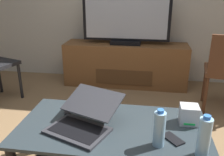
{
  "coord_description": "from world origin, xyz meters",
  "views": [
    {
      "loc": [
        0.35,
        -1.36,
        1.32
      ],
      "look_at": [
        0.05,
        0.54,
        0.6
      ],
      "focal_mm": 39.4,
      "sensor_mm": 36.0,
      "label": 1
    }
  ],
  "objects_px": {
    "coffee_table": "(112,143)",
    "router_box": "(189,115)",
    "media_cabinet": "(125,64)",
    "water_bottle_far": "(159,129)",
    "water_bottle_near": "(204,137)",
    "television": "(126,20)",
    "cell_phone": "(173,139)",
    "tv_remote": "(67,110)",
    "laptop": "(84,118)"
  },
  "relations": [
    {
      "from": "coffee_table",
      "to": "router_box",
      "type": "bearing_deg",
      "value": 13.13
    },
    {
      "from": "media_cabinet",
      "to": "water_bottle_far",
      "type": "bearing_deg",
      "value": -78.92
    },
    {
      "from": "router_box",
      "to": "water_bottle_near",
      "type": "xyz_separation_m",
      "value": [
        0.03,
        -0.34,
        0.05
      ]
    },
    {
      "from": "television",
      "to": "coffee_table",
      "type": "bearing_deg",
      "value": -86.92
    },
    {
      "from": "cell_phone",
      "to": "tv_remote",
      "type": "bearing_deg",
      "value": 123.29
    },
    {
      "from": "water_bottle_far",
      "to": "cell_phone",
      "type": "relative_size",
      "value": 1.66
    },
    {
      "from": "water_bottle_near",
      "to": "cell_phone",
      "type": "distance_m",
      "value": 0.22
    },
    {
      "from": "media_cabinet",
      "to": "laptop",
      "type": "height_order",
      "value": "laptop"
    },
    {
      "from": "media_cabinet",
      "to": "cell_phone",
      "type": "bearing_deg",
      "value": -76.05
    },
    {
      "from": "media_cabinet",
      "to": "router_box",
      "type": "relative_size",
      "value": 12.94
    },
    {
      "from": "water_bottle_near",
      "to": "tv_remote",
      "type": "distance_m",
      "value": 0.98
    },
    {
      "from": "coffee_table",
      "to": "television",
      "type": "bearing_deg",
      "value": 93.08
    },
    {
      "from": "television",
      "to": "water_bottle_far",
      "type": "distance_m",
      "value": 2.07
    },
    {
      "from": "media_cabinet",
      "to": "television",
      "type": "height_order",
      "value": "television"
    },
    {
      "from": "coffee_table",
      "to": "cell_phone",
      "type": "bearing_deg",
      "value": -13.82
    },
    {
      "from": "coffee_table",
      "to": "water_bottle_far",
      "type": "relative_size",
      "value": 5.38
    },
    {
      "from": "water_bottle_far",
      "to": "router_box",
      "type": "bearing_deg",
      "value": 53.89
    },
    {
      "from": "water_bottle_near",
      "to": "tv_remote",
      "type": "xyz_separation_m",
      "value": [
        -0.89,
        0.38,
        -0.11
      ]
    },
    {
      "from": "television",
      "to": "laptop",
      "type": "distance_m",
      "value": 1.92
    },
    {
      "from": "tv_remote",
      "to": "media_cabinet",
      "type": "bearing_deg",
      "value": 59.18
    },
    {
      "from": "router_box",
      "to": "tv_remote",
      "type": "distance_m",
      "value": 0.87
    },
    {
      "from": "water_bottle_far",
      "to": "coffee_table",
      "type": "bearing_deg",
      "value": 151.02
    },
    {
      "from": "coffee_table",
      "to": "television",
      "type": "relative_size",
      "value": 1.1
    },
    {
      "from": "tv_remote",
      "to": "cell_phone",
      "type": "bearing_deg",
      "value": -40.44
    },
    {
      "from": "router_box",
      "to": "tv_remote",
      "type": "height_order",
      "value": "router_box"
    },
    {
      "from": "television",
      "to": "cell_phone",
      "type": "relative_size",
      "value": 8.16
    },
    {
      "from": "television",
      "to": "tv_remote",
      "type": "bearing_deg",
      "value": -98.93
    },
    {
      "from": "laptop",
      "to": "tv_remote",
      "type": "relative_size",
      "value": 3.36
    },
    {
      "from": "router_box",
      "to": "water_bottle_far",
      "type": "xyz_separation_m",
      "value": [
        -0.21,
        -0.28,
        0.05
      ]
    },
    {
      "from": "cell_phone",
      "to": "television",
      "type": "bearing_deg",
      "value": 65.82
    },
    {
      "from": "laptop",
      "to": "media_cabinet",
      "type": "bearing_deg",
      "value": 87.5
    },
    {
      "from": "laptop",
      "to": "water_bottle_near",
      "type": "distance_m",
      "value": 0.74
    },
    {
      "from": "coffee_table",
      "to": "water_bottle_near",
      "type": "height_order",
      "value": "water_bottle_near"
    },
    {
      "from": "television",
      "to": "cell_phone",
      "type": "height_order",
      "value": "television"
    },
    {
      "from": "television",
      "to": "water_bottle_near",
      "type": "distance_m",
      "value": 2.18
    },
    {
      "from": "media_cabinet",
      "to": "tv_remote",
      "type": "relative_size",
      "value": 10.41
    },
    {
      "from": "media_cabinet",
      "to": "router_box",
      "type": "xyz_separation_m",
      "value": [
        0.6,
        -1.74,
        0.22
      ]
    },
    {
      "from": "laptop",
      "to": "cell_phone",
      "type": "height_order",
      "value": "laptop"
    },
    {
      "from": "television",
      "to": "cell_phone",
      "type": "bearing_deg",
      "value": -75.9
    },
    {
      "from": "media_cabinet",
      "to": "water_bottle_near",
      "type": "distance_m",
      "value": 2.19
    },
    {
      "from": "router_box",
      "to": "cell_phone",
      "type": "xyz_separation_m",
      "value": [
        -0.12,
        -0.21,
        -0.06
      ]
    },
    {
      "from": "media_cabinet",
      "to": "router_box",
      "type": "distance_m",
      "value": 1.86
    },
    {
      "from": "coffee_table",
      "to": "router_box",
      "type": "height_order",
      "value": "router_box"
    },
    {
      "from": "television",
      "to": "cell_phone",
      "type": "distance_m",
      "value": 2.04
    },
    {
      "from": "water_bottle_near",
      "to": "television",
      "type": "bearing_deg",
      "value": 106.97
    },
    {
      "from": "coffee_table",
      "to": "water_bottle_far",
      "type": "bearing_deg",
      "value": -28.98
    },
    {
      "from": "television",
      "to": "laptop",
      "type": "xyz_separation_m",
      "value": [
        -0.08,
        -1.87,
        -0.39
      ]
    },
    {
      "from": "coffee_table",
      "to": "router_box",
      "type": "distance_m",
      "value": 0.55
    },
    {
      "from": "television",
      "to": "router_box",
      "type": "xyz_separation_m",
      "value": [
        0.6,
        -1.72,
        -0.39
      ]
    },
    {
      "from": "coffee_table",
      "to": "tv_remote",
      "type": "bearing_deg",
      "value": 156.92
    }
  ]
}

